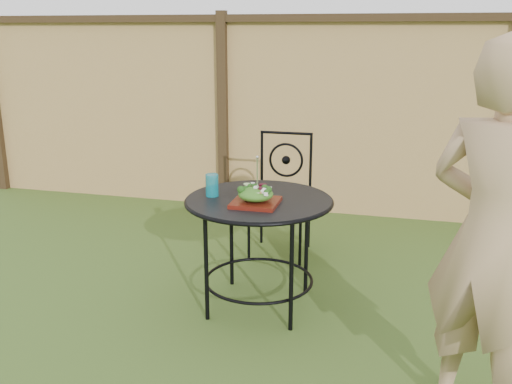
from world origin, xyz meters
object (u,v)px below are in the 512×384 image
diner (494,241)px  salad_plate (256,202)px  patio_table (259,220)px  patio_chair (282,191)px

diner → salad_plate: 1.42m
patio_table → diner: (1.24, -0.82, 0.28)m
patio_table → salad_plate: (0.01, -0.12, 0.15)m
patio_table → patio_chair: (-0.06, 0.96, -0.08)m
diner → patio_table: bearing=2.0°
patio_chair → salad_plate: 1.11m
salad_plate → patio_table: bearing=95.2°
diner → salad_plate: diner is taller
patio_table → salad_plate: salad_plate is taller
patio_table → diner: diner is taller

